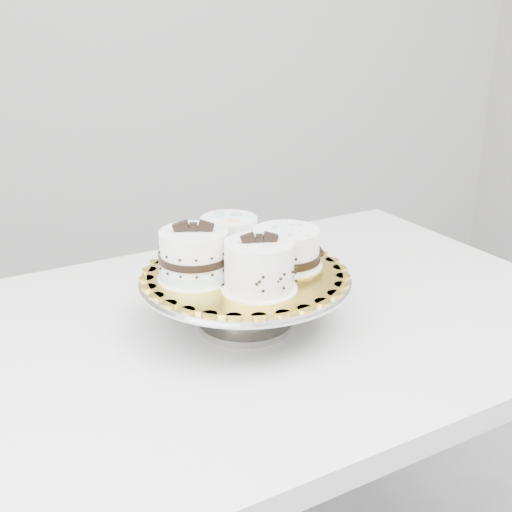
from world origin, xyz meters
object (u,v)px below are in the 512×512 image
object	(u,v)px
cake_board	(245,273)
cake_banded	(195,257)
cake_ribbon	(287,249)
cake_dots	(229,237)
cake_swirl	(259,267)
table	(258,354)
cake_stand	(245,291)

from	to	relation	value
cake_board	cake_banded	world-z (taller)	cake_banded
cake_banded	cake_ribbon	xyz separation A→B (m)	(0.16, -0.00, -0.01)
cake_dots	cake_ribbon	bearing A→B (deg)	-43.22
cake_banded	cake_ribbon	bearing A→B (deg)	18.53
cake_banded	cake_swirl	bearing A→B (deg)	-24.44
cake_board	cake_ribbon	bearing A→B (deg)	2.78
cake_board	cake_ribbon	distance (m)	0.08
cake_banded	table	bearing A→B (deg)	29.73
table	cake_banded	size ratio (longest dim) A/B	9.20
table	cake_stand	size ratio (longest dim) A/B	3.69
cake_board	cake_dots	world-z (taller)	cake_dots
cake_ribbon	cake_stand	bearing A→B (deg)	-176.84
cake_banded	cake_board	bearing A→B (deg)	15.08
cake_board	cake_dots	xyz separation A→B (m)	(-0.00, 0.08, 0.04)
table	cake_ribbon	world-z (taller)	cake_ribbon
cake_stand	cake_banded	distance (m)	0.11
cake_stand	cake_board	size ratio (longest dim) A/B	1.09
cake_swirl	cake_ribbon	bearing A→B (deg)	56.82
cake_banded	cake_ribbon	world-z (taller)	cake_banded
table	cake_dots	world-z (taller)	cake_dots
table	cake_swirl	size ratio (longest dim) A/B	10.06
cake_stand	cake_dots	world-z (taller)	cake_dots
cake_board	cake_ribbon	size ratio (longest dim) A/B	2.49
cake_ribbon	cake_dots	bearing A→B (deg)	138.23
cake_swirl	cake_dots	size ratio (longest dim) A/B	1.07
table	cake_banded	distance (m)	0.25
cake_stand	cake_swirl	bearing A→B (deg)	-92.12
cake_dots	cake_swirl	bearing A→B (deg)	-91.23
table	cake_swirl	xyz separation A→B (m)	(-0.04, -0.10, 0.22)
cake_board	cake_swirl	world-z (taller)	cake_swirl
cake_board	cake_banded	bearing A→B (deg)	175.55
table	cake_ribbon	xyz separation A→B (m)	(0.04, -0.02, 0.21)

